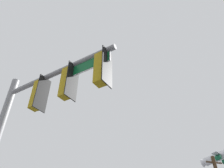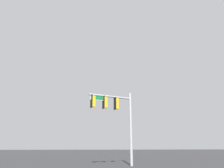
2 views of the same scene
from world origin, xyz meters
name	(u,v)px [view 2 (image 2 of 2)]	position (x,y,z in m)	size (l,w,h in m)	color
signal_pole_near	(117,113)	(-6.83, -8.30, 5.10)	(4.75, 1.33, 7.37)	gray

